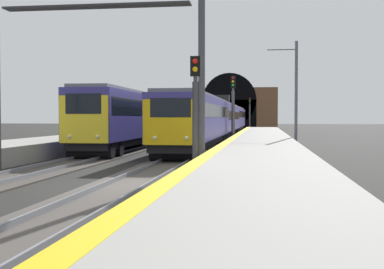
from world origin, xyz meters
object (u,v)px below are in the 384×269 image
at_px(catenary_mast_near, 296,94).
at_px(railway_signal_far, 250,110).
at_px(train_main_approaching, 221,119).
at_px(train_adjacent_platform, 158,117).
at_px(railway_signal_near, 196,107).
at_px(overhead_signal_gantry, 96,33).
at_px(railway_signal_mid, 233,103).

bearing_deg(catenary_mast_near, railway_signal_far, 4.71).
bearing_deg(train_main_approaching, train_adjacent_platform, -29.92).
bearing_deg(train_adjacent_platform, railway_signal_near, 14.06).
bearing_deg(railway_signal_near, train_adjacent_platform, -165.16).
bearing_deg(train_main_approaching, railway_signal_near, 3.39).
xyz_separation_m(train_main_approaching, railway_signal_near, (-34.91, -1.92, 0.55)).
distance_m(train_adjacent_platform, overhead_signal_gantry, 24.95).
relative_size(train_main_approaching, railway_signal_near, 12.73).
height_order(overhead_signal_gantry, catenary_mast_near, catenary_mast_near).
height_order(railway_signal_mid, catenary_mast_near, catenary_mast_near).
bearing_deg(overhead_signal_gantry, train_main_approaching, -4.33).
relative_size(train_adjacent_platform, railway_signal_near, 8.52).
distance_m(train_main_approaching, catenary_mast_near, 17.78).
distance_m(railway_signal_near, railway_signal_mid, 23.73).
bearing_deg(overhead_signal_gantry, railway_signal_near, -110.58).
relative_size(railway_signal_mid, catenary_mast_near, 0.74).
bearing_deg(overhead_signal_gantry, railway_signal_mid, -11.37).
height_order(train_adjacent_platform, railway_signal_far, railway_signal_far).
relative_size(railway_signal_near, overhead_signal_gantry, 0.50).
relative_size(train_adjacent_platform, railway_signal_far, 6.53).
bearing_deg(train_adjacent_platform, overhead_signal_gantry, 5.07).
bearing_deg(railway_signal_far, train_main_approaching, -2.58).
relative_size(railway_signal_far, catenary_mast_near, 0.77).
xyz_separation_m(train_adjacent_platform, railway_signal_near, (-26.24, -6.95, 0.36)).
xyz_separation_m(railway_signal_near, railway_signal_far, (77.41, -0.00, 0.86)).
relative_size(railway_signal_near, catenary_mast_near, 0.59).
height_order(railway_signal_mid, railway_signal_far, railway_signal_far).
bearing_deg(train_adjacent_platform, catenary_mast_near, 56.22).
bearing_deg(railway_signal_far, overhead_signal_gantry, -3.35).
height_order(railway_signal_mid, overhead_signal_gantry, overhead_signal_gantry).
relative_size(train_main_approaching, catenary_mast_near, 7.50).
relative_size(train_adjacent_platform, overhead_signal_gantry, 4.28).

